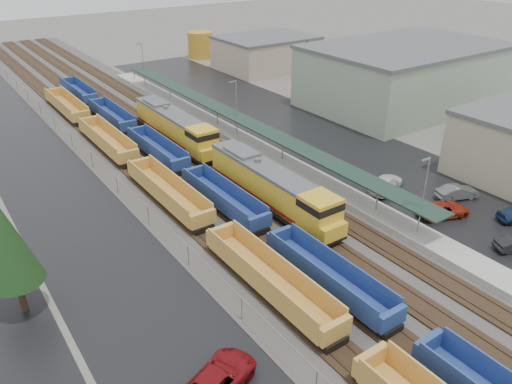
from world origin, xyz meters
TOP-DOWN VIEW (x-y plane):
  - ballast_strip at (0.00, 60.00)m, footprint 20.00×160.00m
  - trackbed at (-0.00, 60.00)m, footprint 14.60×160.00m
  - west_parking_lot at (-15.00, 60.00)m, footprint 10.00×160.00m
  - east_commuter_lot at (19.00, 50.00)m, footprint 16.00×100.00m
  - station_platform at (9.50, 50.01)m, footprint 3.00×80.00m
  - chainlink_fence at (-9.50, 58.44)m, footprint 0.08×160.04m
  - industrial_buildings at (37.76, 45.85)m, footprint 32.52×75.30m
  - distant_hills at (44.79, 210.68)m, footprint 301.00×140.00m
  - tree_west_near at (-22.00, 30.00)m, footprint 3.96×3.96m
  - tree_east at (28.00, 58.00)m, footprint 4.40×4.40m
  - locomotive_lead at (2.00, 31.81)m, footprint 2.96×19.53m
  - locomotive_trail at (2.00, 52.81)m, footprint 2.96×19.53m
  - well_string_yellow at (-6.00, 30.19)m, footprint 2.64×102.96m
  - well_string_blue at (-2.00, 34.70)m, footprint 2.50×106.35m
  - storage_tank at (30.18, 96.87)m, footprint 5.55×5.55m
  - parked_car_west_c at (-14.12, 15.71)m, footprint 4.63×6.43m
  - parked_car_east_b at (14.85, 21.16)m, footprint 4.00×5.64m
  - parked_car_east_c at (14.38, 28.20)m, footprint 3.93×5.94m
  - parked_car_east_e at (19.04, 22.63)m, footprint 2.99×4.72m

SIDE VIEW (x-z plane):
  - distant_hills at x=44.79m, z-range -12.60..12.60m
  - west_parking_lot at x=-15.00m, z-range 0.00..0.02m
  - east_commuter_lot at x=19.00m, z-range 0.00..0.02m
  - ballast_strip at x=0.00m, z-range 0.00..0.08m
  - trackbed at x=0.00m, z-range 0.05..0.27m
  - parked_car_east_b at x=14.85m, z-range 0.00..1.43m
  - station_platform at x=9.50m, z-range -3.27..4.73m
  - parked_car_east_e at x=19.04m, z-range 0.00..1.47m
  - parked_car_east_c at x=14.38m, z-range 0.00..1.60m
  - parked_car_west_c at x=-14.12m, z-range 0.00..1.63m
  - well_string_blue at x=-2.00m, z-range 0.01..2.23m
  - well_string_yellow at x=-6.00m, z-range 0.00..2.34m
  - chainlink_fence at x=-9.50m, z-range 0.60..2.62m
  - locomotive_lead at x=2.00m, z-range 0.15..4.57m
  - locomotive_trail at x=2.00m, z-range 0.15..4.57m
  - storage_tank at x=30.18m, z-range 0.00..5.55m
  - industrial_buildings at x=37.76m, z-range -0.50..9.00m
  - tree_west_near at x=-22.00m, z-range 1.32..10.32m
  - tree_east at x=28.00m, z-range 1.47..11.47m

